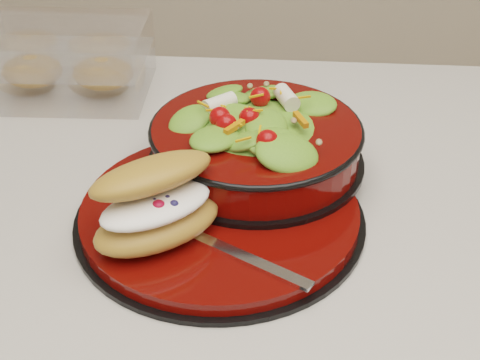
# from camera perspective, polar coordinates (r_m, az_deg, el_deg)

# --- Properties ---
(dinner_plate) EXTENTS (0.31, 0.31, 0.02)m
(dinner_plate) POSITION_cam_1_polar(r_m,az_deg,el_deg) (0.71, -1.67, -2.85)
(dinner_plate) COLOR black
(dinner_plate) RESTS_ON island_counter
(salad_bowl) EXTENTS (0.25, 0.25, 0.10)m
(salad_bowl) POSITION_cam_1_polar(r_m,az_deg,el_deg) (0.75, 1.38, 3.85)
(salad_bowl) COLOR black
(salad_bowl) RESTS_ON dinner_plate
(croissant) EXTENTS (0.15, 0.15, 0.08)m
(croissant) POSITION_cam_1_polar(r_m,az_deg,el_deg) (0.65, -7.08, -2.02)
(croissant) COLOR #B27F36
(croissant) RESTS_ON dinner_plate
(fork) EXTENTS (0.16, 0.10, 0.00)m
(fork) POSITION_cam_1_polar(r_m,az_deg,el_deg) (0.65, -1.17, -5.92)
(fork) COLOR silver
(fork) RESTS_ON dinner_plate
(pastry_box) EXTENTS (0.23, 0.17, 0.09)m
(pastry_box) POSITION_cam_1_polar(r_m,az_deg,el_deg) (0.99, -14.63, 9.74)
(pastry_box) COLOR white
(pastry_box) RESTS_ON island_counter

